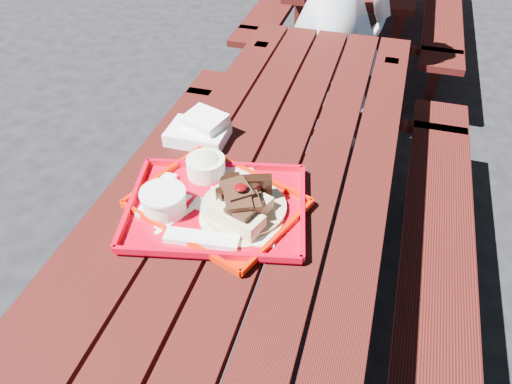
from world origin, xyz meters
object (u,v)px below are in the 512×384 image
(near_tray, at_px, (222,195))
(far_tray, at_px, (213,206))
(picnic_table_near, at_px, (268,223))
(person, at_px, (334,9))

(near_tray, distance_m, far_tray, 0.05)
(picnic_table_near, xyz_separation_m, far_tray, (-0.11, -0.20, 0.22))
(picnic_table_near, distance_m, person, 1.39)
(far_tray, bearing_deg, person, 86.93)
(far_tray, relative_size, person, 0.36)
(near_tray, relative_size, far_tray, 0.94)
(far_tray, bearing_deg, near_tray, 77.61)
(picnic_table_near, relative_size, far_tray, 4.15)
(picnic_table_near, xyz_separation_m, near_tray, (-0.10, -0.15, 0.22))
(near_tray, relative_size, person, 0.34)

